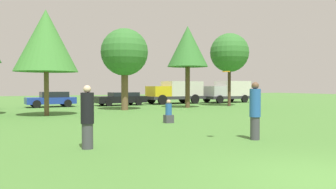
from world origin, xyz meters
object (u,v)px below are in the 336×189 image
person_thrower (87,117)px  delivery_truck_yellow (176,91)px  parked_car_black (121,98)px  bystander_sitting (169,113)px  tree_2 (46,41)px  delivery_truck_silver (228,91)px  person_catcher (255,111)px  tree_4 (188,47)px  frisbee (226,72)px  tree_3 (125,53)px  tree_5 (229,53)px  parked_car_blue (52,99)px

person_thrower → delivery_truck_yellow: size_ratio=0.30×
person_thrower → parked_car_black: bearing=78.3°
bystander_sitting → tree_2: bearing=124.3°
delivery_truck_yellow → delivery_truck_silver: size_ratio=1.11×
delivery_truck_silver → tree_2: bearing=19.2°
person_catcher → person_thrower: bearing=0.0°
tree_2 → person_thrower: bearing=-91.9°
tree_4 → delivery_truck_yellow: bearing=69.8°
person_thrower → frisbee: size_ratio=7.12×
tree_3 → tree_5: tree_5 is taller
frisbee → parked_car_blue: bearing=96.5°
parked_car_black → tree_3: bearing=70.7°
tree_3 → parked_car_black: size_ratio=1.28×
bystander_sitting → tree_2: 9.24m
tree_5 → delivery_truck_silver: size_ratio=1.17×
tree_2 → parked_car_black: size_ratio=1.36×
delivery_truck_yellow → person_thrower: bearing=52.8°
person_thrower → parked_car_blue: size_ratio=0.44×
frisbee → parked_car_black: bearing=80.0°
person_thrower → tree_3: size_ratio=0.30×
tree_3 → delivery_truck_yellow: 10.30m
tree_3 → delivery_truck_silver: (13.78, 5.67, -2.96)m
bystander_sitting → delivery_truck_silver: bearing=44.7°
frisbee → tree_5: tree_5 is taller
person_catcher → tree_2: size_ratio=0.30×
bystander_sitting → tree_3: size_ratio=0.19×
bystander_sitting → parked_car_black: parked_car_black is taller
tree_3 → tree_4: 5.54m
person_thrower → bystander_sitting: person_thrower is taller
tree_5 → person_catcher: bearing=-125.1°
tree_5 → delivery_truck_yellow: size_ratio=1.06×
frisbee → delivery_truck_yellow: bearing=65.3°
tree_3 → parked_car_black: (1.77, 5.91, -3.57)m
tree_3 → tree_4: tree_4 is taller
person_catcher → delivery_truck_yellow: 22.59m
bystander_sitting → parked_car_black: bearing=79.4°
parked_car_black → person_thrower: bearing=65.6°
tree_4 → parked_car_blue: bearing=147.8°
delivery_truck_yellow → delivery_truck_silver: (6.09, -0.51, -0.00)m
tree_2 → tree_3: (5.71, 2.13, -0.27)m
person_catcher → parked_car_blue: bearing=-70.7°
person_thrower → delivery_truck_yellow: bearing=65.5°
parked_car_blue → tree_3: bearing=121.2°
tree_4 → delivery_truck_yellow: 7.36m
person_thrower → parked_car_blue: person_thrower is taller
bystander_sitting → tree_3: 9.80m
frisbee → tree_2: (-3.87, 12.45, 2.24)m
frisbee → tree_3: bearing=82.8°
tree_4 → frisbee: bearing=-116.4°
person_thrower → parked_car_blue: 20.23m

